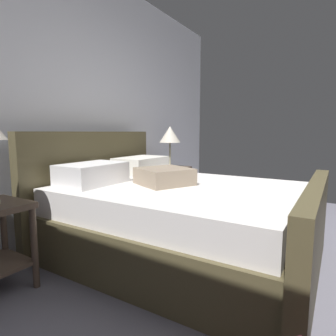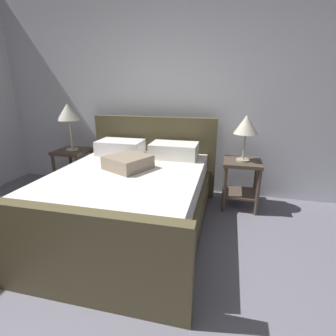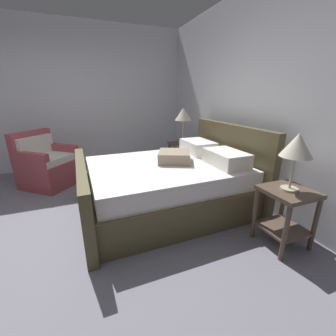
# 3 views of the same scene
# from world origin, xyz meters

# --- Properties ---
(wall_back) EXTENTS (5.28, 0.12, 2.78)m
(wall_back) POSITION_xyz_m (0.00, 2.78, 1.39)
(wall_back) COLOR silver
(wall_back) RESTS_ON ground
(bed) EXTENTS (1.70, 2.14, 1.07)m
(bed) POSITION_xyz_m (-0.20, 1.56, 0.34)
(bed) COLOR brown
(bed) RESTS_ON ground
(nightstand_right) EXTENTS (0.44, 0.44, 0.60)m
(nightstand_right) POSITION_xyz_m (0.96, 2.34, 0.40)
(nightstand_right) COLOR #4F3F32
(nightstand_right) RESTS_ON ground
(table_lamp_right) EXTENTS (0.28, 0.28, 0.54)m
(table_lamp_right) POSITION_xyz_m (0.96, 2.34, 1.02)
(table_lamp_right) COLOR #B7B293
(table_lamp_right) RESTS_ON nightstand_right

